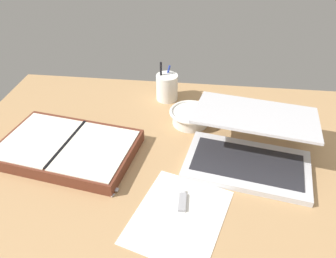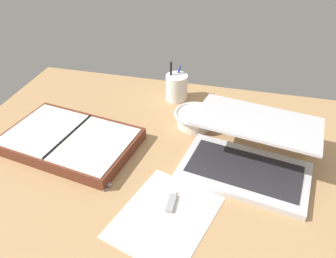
{
  "view_description": "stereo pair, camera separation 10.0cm",
  "coord_description": "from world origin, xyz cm",
  "px_view_note": "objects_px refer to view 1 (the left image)",
  "views": [
    {
      "loc": [
        7.39,
        -73.75,
        68.43
      ],
      "look_at": [
        -2.1,
        6.78,
        9.0
      ],
      "focal_mm": 35.0,
      "sensor_mm": 36.0,
      "label": 1
    },
    {
      "loc": [
        17.27,
        -71.96,
        68.43
      ],
      "look_at": [
        -2.1,
        6.78,
        9.0
      ],
      "focal_mm": 35.0,
      "sensor_mm": 36.0,
      "label": 2
    }
  ],
  "objects_px": {
    "scissors": "(90,180)",
    "bowl": "(190,116)",
    "laptop": "(250,147)",
    "pen_cup": "(167,87)",
    "planner": "(67,149)"
  },
  "relations": [
    {
      "from": "planner",
      "to": "scissors",
      "type": "xyz_separation_m",
      "value": [
        0.1,
        -0.1,
        -0.02
      ]
    },
    {
      "from": "bowl",
      "to": "pen_cup",
      "type": "bearing_deg",
      "value": 122.9
    },
    {
      "from": "scissors",
      "to": "bowl",
      "type": "bearing_deg",
      "value": 76.86
    },
    {
      "from": "scissors",
      "to": "pen_cup",
      "type": "bearing_deg",
      "value": 97.69
    },
    {
      "from": "bowl",
      "to": "scissors",
      "type": "bearing_deg",
      "value": -129.66
    },
    {
      "from": "bowl",
      "to": "pen_cup",
      "type": "relative_size",
      "value": 0.97
    },
    {
      "from": "planner",
      "to": "scissors",
      "type": "bearing_deg",
      "value": -35.68
    },
    {
      "from": "bowl",
      "to": "planner",
      "type": "height_order",
      "value": "bowl"
    },
    {
      "from": "pen_cup",
      "to": "laptop",
      "type": "bearing_deg",
      "value": -49.12
    },
    {
      "from": "pen_cup",
      "to": "scissors",
      "type": "relative_size",
      "value": 1.17
    },
    {
      "from": "bowl",
      "to": "scissors",
      "type": "height_order",
      "value": "bowl"
    },
    {
      "from": "laptop",
      "to": "scissors",
      "type": "distance_m",
      "value": 0.47
    },
    {
      "from": "bowl",
      "to": "scissors",
      "type": "relative_size",
      "value": 1.13
    },
    {
      "from": "pen_cup",
      "to": "scissors",
      "type": "bearing_deg",
      "value": -108.83
    },
    {
      "from": "laptop",
      "to": "bowl",
      "type": "height_order",
      "value": "laptop"
    }
  ]
}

